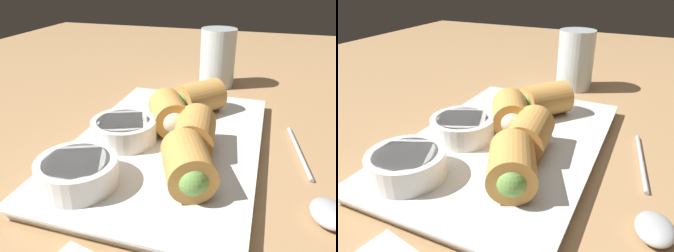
% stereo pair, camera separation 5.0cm
% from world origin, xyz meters
% --- Properties ---
extents(table_surface, '(1.80, 1.40, 0.02)m').
position_xyz_m(table_surface, '(0.00, 0.00, 0.01)').
color(table_surface, '#A87F54').
rests_on(table_surface, ground).
extents(serving_plate, '(0.34, 0.22, 0.01)m').
position_xyz_m(serving_plate, '(0.02, -0.01, 0.03)').
color(serving_plate, silver).
rests_on(serving_plate, table_surface).
extents(roll_front_left, '(0.07, 0.05, 0.05)m').
position_xyz_m(roll_front_left, '(0.00, -0.05, 0.06)').
color(roll_front_left, '#D19347').
rests_on(roll_front_left, serving_plate).
extents(roll_front_right, '(0.08, 0.08, 0.05)m').
position_xyz_m(roll_front_right, '(0.11, -0.03, 0.06)').
color(roll_front_right, '#D19347').
rests_on(roll_front_right, serving_plate).
extents(roll_back_left, '(0.08, 0.07, 0.05)m').
position_xyz_m(roll_back_left, '(-0.06, -0.06, 0.06)').
color(roll_back_left, '#D19347').
rests_on(roll_back_left, serving_plate).
extents(roll_back_right, '(0.08, 0.07, 0.05)m').
position_xyz_m(roll_back_right, '(0.05, -0.01, 0.06)').
color(roll_back_right, '#D19347').
rests_on(roll_back_right, serving_plate).
extents(dipping_bowl_near, '(0.08, 0.08, 0.03)m').
position_xyz_m(dipping_bowl_near, '(0.01, 0.04, 0.05)').
color(dipping_bowl_near, white).
rests_on(dipping_bowl_near, serving_plate).
extents(dipping_bowl_far, '(0.08, 0.08, 0.03)m').
position_xyz_m(dipping_bowl_far, '(-0.09, 0.04, 0.05)').
color(dipping_bowl_far, white).
rests_on(dipping_bowl_far, serving_plate).
extents(spoon, '(0.20, 0.05, 0.01)m').
position_xyz_m(spoon, '(-0.04, -0.19, 0.03)').
color(spoon, '#B2B2B7').
rests_on(spoon, table_surface).
extents(drinking_glass, '(0.07, 0.07, 0.11)m').
position_xyz_m(drinking_glass, '(0.29, -0.03, 0.07)').
color(drinking_glass, silver).
rests_on(drinking_glass, table_surface).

